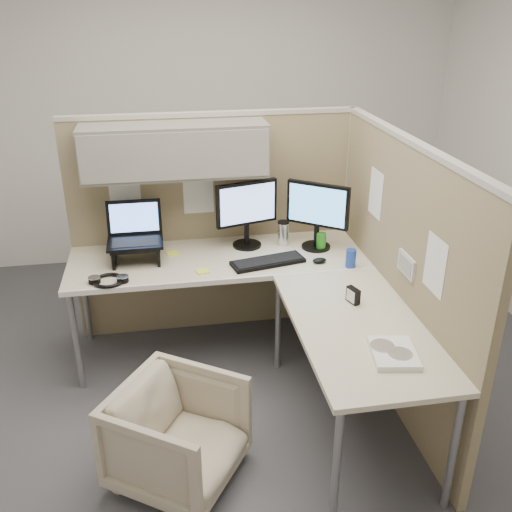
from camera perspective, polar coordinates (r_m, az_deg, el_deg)
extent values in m
plane|color=#3D3D43|center=(3.78, -0.87, -13.51)|extent=(4.50, 4.50, 0.00)
cube|color=#91805F|center=(4.15, -4.27, 2.85)|extent=(2.00, 0.05, 1.60)
cube|color=#A8A399|center=(3.92, -4.65, 13.99)|extent=(2.00, 0.06, 0.03)
cube|color=slate|center=(3.80, -8.14, 10.48)|extent=(1.20, 0.34, 0.34)
cube|color=gray|center=(3.63, -8.02, 9.82)|extent=(1.18, 0.01, 0.30)
plane|color=white|center=(4.00, -13.03, 6.77)|extent=(0.26, 0.00, 0.26)
plane|color=white|center=(4.02, -5.78, 6.33)|extent=(0.26, 0.00, 0.26)
cube|color=#91805F|center=(3.50, 14.05, -2.16)|extent=(0.05, 2.00, 1.60)
cube|color=#A8A399|center=(3.23, 15.54, 10.89)|extent=(0.06, 2.00, 0.03)
cube|color=#A8A399|center=(4.35, 8.97, 3.66)|extent=(0.06, 0.06, 1.60)
cube|color=silver|center=(3.30, 14.88, -0.86)|extent=(0.02, 0.20, 0.12)
cube|color=gray|center=(3.29, 14.66, -0.88)|extent=(0.00, 0.16, 0.09)
plane|color=white|center=(3.68, 11.88, 6.15)|extent=(0.00, 0.26, 0.26)
plane|color=white|center=(3.00, 17.46, -0.86)|extent=(0.00, 0.26, 0.26)
cube|color=beige|center=(3.85, -3.67, -0.29)|extent=(2.00, 0.68, 0.03)
cube|color=beige|center=(3.13, 10.23, -6.95)|extent=(0.68, 1.30, 0.03)
cube|color=white|center=(3.55, -3.05, -2.55)|extent=(2.00, 0.02, 0.03)
cylinder|color=gray|center=(3.80, -17.53, -8.12)|extent=(0.04, 0.04, 0.70)
cylinder|color=gray|center=(4.30, -16.71, -3.99)|extent=(0.04, 0.04, 0.70)
cylinder|color=gray|center=(2.82, 8.04, -20.22)|extent=(0.04, 0.04, 0.70)
cylinder|color=gray|center=(3.02, 19.14, -18.02)|extent=(0.04, 0.04, 0.70)
cylinder|color=gray|center=(3.82, 2.23, -6.68)|extent=(0.04, 0.04, 0.70)
imported|color=beige|center=(3.08, -7.84, -16.93)|extent=(0.78, 0.79, 0.60)
cylinder|color=black|center=(4.00, -0.91, 1.13)|extent=(0.20, 0.20, 0.02)
cylinder|color=black|center=(3.97, -0.92, 2.23)|extent=(0.04, 0.04, 0.15)
cube|color=black|center=(3.89, -0.94, 5.29)|extent=(0.43, 0.15, 0.30)
cube|color=#8CA5F1|center=(3.87, -0.82, 5.21)|extent=(0.39, 0.11, 0.26)
cylinder|color=black|center=(4.00, 6.00, 0.96)|extent=(0.20, 0.20, 0.02)
cylinder|color=black|center=(3.96, 6.06, 2.05)|extent=(0.04, 0.04, 0.15)
cube|color=black|center=(3.88, 6.20, 5.12)|extent=(0.37, 0.29, 0.30)
cube|color=#5DB3FE|center=(3.87, 6.09, 5.04)|extent=(0.32, 0.24, 0.26)
cube|color=black|center=(3.80, -11.95, 1.08)|extent=(0.32, 0.25, 0.02)
cube|color=black|center=(3.83, -14.00, 0.16)|extent=(0.02, 0.23, 0.13)
cube|color=black|center=(3.82, -9.75, 0.47)|extent=(0.02, 0.23, 0.13)
cube|color=black|center=(3.79, -11.97, 1.32)|extent=(0.36, 0.25, 0.02)
cube|color=black|center=(3.89, -12.09, 3.84)|extent=(0.36, 0.06, 0.23)
cube|color=#598CF2|center=(3.88, -12.09, 3.78)|extent=(0.32, 0.04, 0.19)
cube|color=black|center=(3.73, 1.19, -0.59)|extent=(0.51, 0.26, 0.02)
ellipsoid|color=black|center=(3.76, 6.36, -0.45)|extent=(0.10, 0.07, 0.03)
cylinder|color=silver|center=(4.00, 2.73, 2.24)|extent=(0.08, 0.08, 0.16)
cylinder|color=black|center=(3.97, 2.76, 3.40)|extent=(0.08, 0.08, 0.01)
cylinder|color=#1E3FA5|center=(3.72, 9.46, -0.23)|extent=(0.07, 0.07, 0.12)
cylinder|color=#268C1E|center=(3.95, 6.53, 1.44)|extent=(0.07, 0.07, 0.12)
cube|color=#E4ED3E|center=(3.92, -8.35, 0.26)|extent=(0.09, 0.09, 0.01)
cube|color=#E4ED3E|center=(3.64, -5.39, -1.53)|extent=(0.09, 0.09, 0.01)
torus|color=black|center=(3.60, -14.51, -2.39)|extent=(0.21, 0.21, 0.02)
cylinder|color=black|center=(3.62, -15.85, -2.33)|extent=(0.07, 0.07, 0.03)
cylinder|color=black|center=(3.59, -13.19, -2.26)|extent=(0.07, 0.07, 0.03)
cube|color=white|center=(2.89, 13.60, -9.43)|extent=(0.25, 0.30, 0.03)
cylinder|color=silver|center=(2.87, 14.23, -9.43)|extent=(0.12, 0.12, 0.00)
cylinder|color=silver|center=(2.91, 12.52, -8.70)|extent=(0.12, 0.12, 0.00)
cube|color=black|center=(3.30, 9.69, -3.90)|extent=(0.06, 0.10, 0.09)
cube|color=white|center=(3.29, 9.45, -3.98)|extent=(0.03, 0.07, 0.07)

